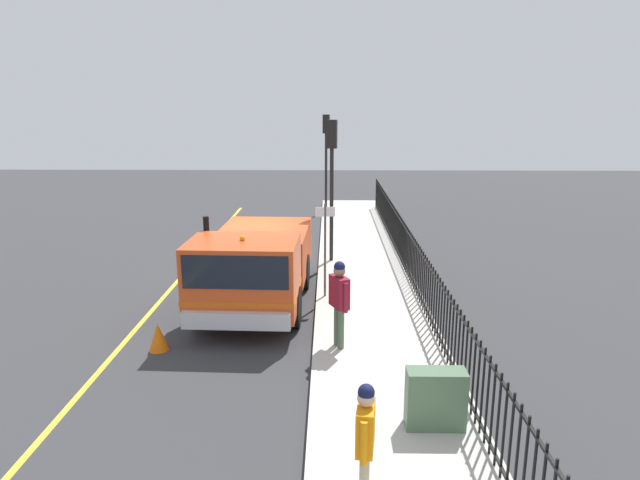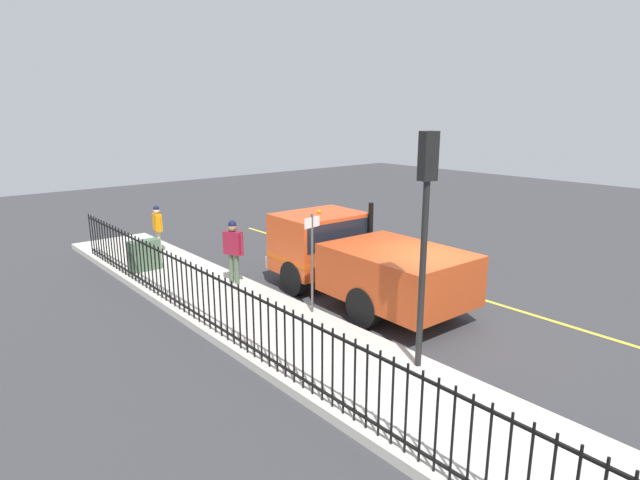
# 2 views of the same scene
# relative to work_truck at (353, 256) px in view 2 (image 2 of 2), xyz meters

# --- Properties ---
(ground_plane) EXTENTS (56.28, 56.28, 0.00)m
(ground_plane) POSITION_rel_work_truck_xyz_m (-0.40, 2.38, -1.19)
(ground_plane) COLOR #38383A
(ground_plane) RESTS_ON ground
(sidewalk_slab) EXTENTS (2.75, 25.58, 0.18)m
(sidewalk_slab) POSITION_rel_work_truck_xyz_m (2.90, 2.38, -1.10)
(sidewalk_slab) COLOR beige
(sidewalk_slab) RESTS_ON ground
(lane_marking) EXTENTS (0.12, 23.02, 0.01)m
(lane_marking) POSITION_rel_work_truck_xyz_m (-2.56, 2.38, -1.18)
(lane_marking) COLOR yellow
(lane_marking) RESTS_ON ground
(work_truck) EXTENTS (2.59, 5.86, 2.42)m
(work_truck) POSITION_rel_work_truck_xyz_m (0.00, 0.00, 0.00)
(work_truck) COLOR #D84C1E
(work_truck) RESTS_ON ground
(worker_standing) EXTENTS (0.43, 0.60, 1.81)m
(worker_standing) POSITION_rel_work_truck_xyz_m (2.05, -2.67, 0.10)
(worker_standing) COLOR maroon
(worker_standing) RESTS_ON sidewalk_slab
(pedestrian_distant) EXTENTS (0.27, 0.60, 1.62)m
(pedestrian_distant) POSITION_rel_work_truck_xyz_m (2.28, -7.23, -0.02)
(pedestrian_distant) COLOR orange
(pedestrian_distant) RESTS_ON sidewalk_slab
(iron_fence) EXTENTS (0.04, 21.78, 1.38)m
(iron_fence) POSITION_rel_work_truck_xyz_m (4.11, 2.38, -0.31)
(iron_fence) COLOR black
(iron_fence) RESTS_ON sidewalk_slab
(traffic_light_near) EXTENTS (0.34, 0.26, 4.37)m
(traffic_light_near) POSITION_rel_work_truck_xyz_m (1.92, 3.78, 2.08)
(traffic_light_near) COLOR black
(traffic_light_near) RESTS_ON sidewalk_slab
(utility_cabinet) EXTENTS (0.89, 0.38, 0.93)m
(utility_cabinet) POSITION_rel_work_truck_xyz_m (3.46, -5.52, -0.54)
(utility_cabinet) COLOR #4C6B4C
(utility_cabinet) RESTS_ON sidewalk_slab
(traffic_cone) EXTENTS (0.41, 0.41, 0.59)m
(traffic_cone) POSITION_rel_work_truck_xyz_m (-1.69, -2.52, -0.89)
(traffic_cone) COLOR orange
(traffic_cone) RESTS_ON ground
(street_sign) EXTENTS (0.50, 0.11, 2.41)m
(street_sign) POSITION_rel_work_truck_xyz_m (1.74, 0.40, 0.49)
(street_sign) COLOR #4C4C4C
(street_sign) RESTS_ON sidewalk_slab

